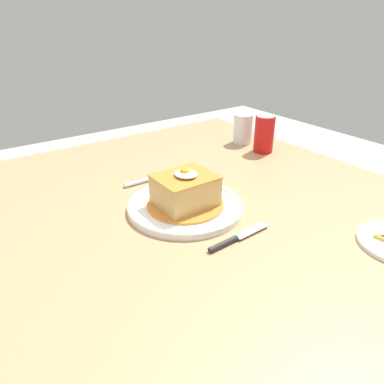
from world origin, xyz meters
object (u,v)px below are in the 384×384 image
object	(u,v)px
fork	(143,181)
knife	(232,240)
drinking_glass	(243,131)
main_plate	(185,206)
soda_can	(264,134)

from	to	relation	value
fork	knife	bearing A→B (deg)	1.44
knife	fork	bearing A→B (deg)	-178.56
drinking_glass	knife	bearing A→B (deg)	-44.39
main_plate	fork	distance (m)	0.19
main_plate	fork	bearing A→B (deg)	-176.71
main_plate	soda_can	distance (m)	0.48
fork	knife	world-z (taller)	same
main_plate	drinking_glass	bearing A→B (deg)	122.61
fork	knife	xyz separation A→B (m)	(0.37, 0.01, 0.00)
knife	main_plate	bearing A→B (deg)	179.38
main_plate	drinking_glass	xyz separation A→B (m)	(-0.29, 0.45, 0.04)
knife	drinking_glass	world-z (taller)	drinking_glass
fork	soda_can	size ratio (longest dim) A/B	1.14
main_plate	knife	xyz separation A→B (m)	(0.17, -0.00, -0.00)
drinking_glass	soda_can	bearing A→B (deg)	-2.24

